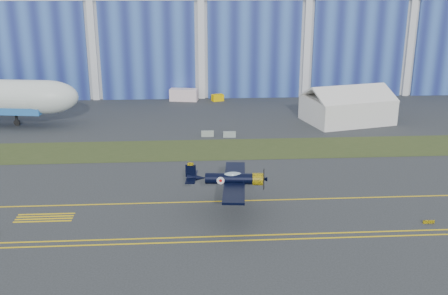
{
  "coord_description": "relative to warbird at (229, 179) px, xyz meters",
  "views": [
    {
      "loc": [
        -2.23,
        -59.62,
        24.07
      ],
      "look_at": [
        1.64,
        1.3,
        4.39
      ],
      "focal_mm": 42.0,
      "sensor_mm": 36.0,
      "label": 1
    }
  ],
  "objects": [
    {
      "name": "barrier_a",
      "position": [
        -1.41,
        28.56,
        -3.34
      ],
      "size": [
        2.01,
        0.65,
        0.9
      ],
      "primitive_type": "cube",
      "rotation": [
        0.0,
        0.0,
        -0.02
      ],
      "color": "gray",
      "rests_on": "ground"
    },
    {
      "name": "tug",
      "position": [
        1.55,
        54.23,
        -3.12
      ],
      "size": [
        2.65,
        2.1,
        1.35
      ],
      "primitive_type": "cube",
      "rotation": [
        0.0,
        0.0,
        0.32
      ],
      "color": "#FBC800",
      "rests_on": "ground"
    },
    {
      "name": "barrier_b",
      "position": [
        2.07,
        27.93,
        -3.34
      ],
      "size": [
        2.03,
        0.7,
        0.9
      ],
      "primitive_type": "cube",
      "rotation": [
        0.0,
        0.0,
        -0.05
      ],
      "color": "gray",
      "rests_on": "ground"
    },
    {
      "name": "guard_board_right",
      "position": [
        20.36,
        -4.3,
        -3.61
      ],
      "size": [
        1.2,
        0.15,
        0.35
      ],
      "primitive_type": "cube",
      "color": "yellow",
      "rests_on": "ground"
    },
    {
      "name": "tent",
      "position": [
        23.45,
        36.17,
        -0.49
      ],
      "size": [
        16.29,
        13.53,
        6.59
      ],
      "rotation": [
        0.0,
        0.0,
        0.25
      ],
      "color": "white",
      "rests_on": "ground"
    },
    {
      "name": "edge_line_near",
      "position": [
        -1.64,
        -6.8,
        -3.78
      ],
      "size": [
        80.0,
        0.2,
        0.02
      ],
      "primitive_type": "cube",
      "color": "yellow",
      "rests_on": "ground"
    },
    {
      "name": "taxiway_centreline",
      "position": [
        -1.64,
        2.7,
        -3.78
      ],
      "size": [
        200.0,
        0.2,
        0.02
      ],
      "primitive_type": "cube",
      "color": "yellow",
      "rests_on": "ground"
    },
    {
      "name": "ground",
      "position": [
        -1.64,
        7.7,
        -3.79
      ],
      "size": [
        260.0,
        260.0,
        0.0
      ],
      "primitive_type": "plane",
      "color": "#323538",
      "rests_on": "ground"
    },
    {
      "name": "warbird",
      "position": [
        0.0,
        0.0,
        0.0
      ],
      "size": [
        10.87,
        12.67,
        3.49
      ],
      "rotation": [
        0.0,
        0.0,
        -0.1
      ],
      "color": "black",
      "rests_on": "ground"
    },
    {
      "name": "hangar",
      "position": [
        -1.64,
        79.49,
        11.17
      ],
      "size": [
        220.0,
        45.7,
        30.0
      ],
      "color": "silver",
      "rests_on": "ground"
    },
    {
      "name": "hold_short_ladder",
      "position": [
        -19.64,
        -0.4,
        -3.78
      ],
      "size": [
        6.0,
        2.4,
        0.02
      ],
      "primitive_type": null,
      "color": "yellow",
      "rests_on": "ground"
    },
    {
      "name": "grass_median",
      "position": [
        -1.64,
        21.7,
        -3.77
      ],
      "size": [
        260.0,
        10.0,
        0.02
      ],
      "primitive_type": "cube",
      "color": "#475128",
      "rests_on": "ground"
    },
    {
      "name": "shipping_container",
      "position": [
        -5.42,
        54.85,
        -2.56
      ],
      "size": [
        6.01,
        3.29,
        2.46
      ],
      "primitive_type": "cube",
      "rotation": [
        0.0,
        0.0,
        -0.19
      ],
      "color": "white",
      "rests_on": "ground"
    },
    {
      "name": "edge_line_far",
      "position": [
        -1.64,
        -5.8,
        -3.78
      ],
      "size": [
        80.0,
        0.2,
        0.02
      ],
      "primitive_type": "cube",
      "color": "yellow",
      "rests_on": "ground"
    }
  ]
}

